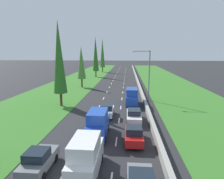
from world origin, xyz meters
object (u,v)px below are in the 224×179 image
object	(u,v)px
poplar_tree_fifth	(102,53)
poplar_tree_second	(59,57)
grey_hatchback_left_lane	(39,160)
white_hatchback_centre_lane	(107,111)
white_van_centre_lane	(86,156)
poplar_tree_third	(81,63)
street_light_mast	(147,72)
blue_van_centre_lane	(98,124)
poplar_tree_fourth	(96,54)
blue_van_right_lane	(132,97)
white_sedan_right_lane	(134,116)
red_hatchback_right_lane	(134,135)

from	to	relation	value
poplar_tree_fifth	poplar_tree_second	bearing A→B (deg)	-89.69
grey_hatchback_left_lane	white_hatchback_centre_lane	xyz separation A→B (m)	(3.70, 12.68, 0.00)
white_van_centre_lane	poplar_tree_second	bearing A→B (deg)	114.21
poplar_tree_third	street_light_mast	size ratio (longest dim) A/B	1.13
poplar_tree_second	blue_van_centre_lane	bearing A→B (deg)	-55.11
white_hatchback_centre_lane	street_light_mast	size ratio (longest dim) A/B	0.43
poplar_tree_second	poplar_tree_fourth	xyz separation A→B (m)	(-0.50, 38.19, 0.25)
blue_van_right_lane	poplar_tree_second	world-z (taller)	poplar_tree_second
white_sedan_right_lane	street_light_mast	world-z (taller)	street_light_mast
white_sedan_right_lane	blue_van_right_lane	world-z (taller)	blue_van_right_lane
grey_hatchback_left_lane	poplar_tree_third	size ratio (longest dim) A/B	0.38
white_hatchback_centre_lane	poplar_tree_third	xyz separation A→B (m)	(-8.68, 22.04, 5.29)
poplar_tree_third	street_light_mast	world-z (taller)	poplar_tree_third
white_hatchback_centre_lane	poplar_tree_fifth	world-z (taller)	poplar_tree_fifth
white_hatchback_centre_lane	blue_van_centre_lane	bearing A→B (deg)	-92.22
white_van_centre_lane	blue_van_right_lane	world-z (taller)	same
blue_van_centre_lane	street_light_mast	distance (m)	17.60
poplar_tree_second	grey_hatchback_left_lane	bearing A→B (deg)	-75.99
white_hatchback_centre_lane	blue_van_right_lane	distance (m)	7.26
white_hatchback_centre_lane	red_hatchback_right_lane	bearing A→B (deg)	-65.81
white_van_centre_lane	poplar_tree_third	world-z (taller)	poplar_tree_third
white_sedan_right_lane	poplar_tree_fifth	distance (m)	63.45
white_van_centre_lane	poplar_tree_fifth	xyz separation A→B (m)	(-8.22, 72.92, 6.97)
white_van_centre_lane	poplar_tree_third	xyz separation A→B (m)	(-8.53, 34.84, 4.73)
poplar_tree_fourth	street_light_mast	xyz separation A→B (m)	(14.79, -33.48, -2.89)
poplar_tree_fourth	street_light_mast	size ratio (longest dim) A/B	1.57
poplar_tree_fourth	poplar_tree_fifth	xyz separation A→B (m)	(0.20, 17.12, 0.25)
blue_van_centre_lane	poplar_tree_fourth	size ratio (longest dim) A/B	0.35
white_sedan_right_lane	grey_hatchback_left_lane	bearing A→B (deg)	-123.64
blue_van_centre_lane	white_van_centre_lane	bearing A→B (deg)	-89.10
white_van_centre_lane	white_sedan_right_lane	distance (m)	11.69
blue_van_centre_lane	blue_van_right_lane	world-z (taller)	same
white_sedan_right_lane	white_hatchback_centre_lane	size ratio (longest dim) A/B	1.15
white_sedan_right_lane	poplar_tree_fifth	size ratio (longest dim) A/B	0.31
poplar_tree_third	poplar_tree_fourth	distance (m)	21.05
white_van_centre_lane	white_sedan_right_lane	xyz separation A→B (m)	(3.74, 11.06, -0.59)
blue_van_centre_lane	red_hatchback_right_lane	distance (m)	3.89
blue_van_centre_lane	white_hatchback_centre_lane	world-z (taller)	blue_van_centre_lane
grey_hatchback_left_lane	poplar_tree_third	xyz separation A→B (m)	(-4.98, 34.73, 5.29)
white_van_centre_lane	white_hatchback_centre_lane	bearing A→B (deg)	89.34
blue_van_centre_lane	poplar_tree_third	size ratio (longest dim) A/B	0.48
white_sedan_right_lane	blue_van_right_lane	size ratio (longest dim) A/B	0.92
red_hatchback_right_lane	white_sedan_right_lane	xyz separation A→B (m)	(0.18, 5.86, -0.02)
white_van_centre_lane	poplar_tree_fifth	distance (m)	73.71
white_hatchback_centre_lane	poplar_tree_fourth	xyz separation A→B (m)	(-8.57, 43.00, 7.28)
blue_van_centre_lane	poplar_tree_second	distance (m)	15.12
white_hatchback_centre_lane	street_light_mast	distance (m)	12.19
white_sedan_right_lane	poplar_tree_second	xyz separation A→B (m)	(-11.66, 6.55, 7.06)
white_van_centre_lane	blue_van_centre_lane	distance (m)	6.40
blue_van_centre_lane	poplar_tree_second	world-z (taller)	poplar_tree_second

